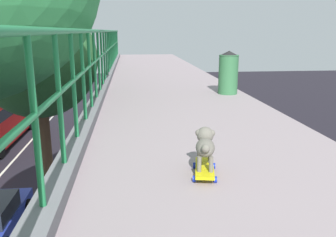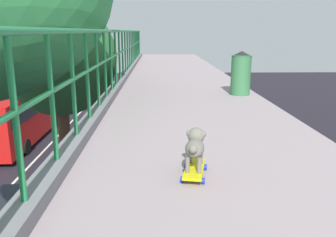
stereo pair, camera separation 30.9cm
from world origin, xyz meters
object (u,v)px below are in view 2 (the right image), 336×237
toy_skateboard (194,169)px  small_dog (195,145)px  litter_bin (241,73)px  city_bus (21,113)px  car_blue_fifth (15,212)px

toy_skateboard → small_dog: (0.01, 0.03, 0.21)m
litter_bin → city_bus: bearing=123.7°
small_dog → car_blue_fifth: bearing=122.1°
car_blue_fifth → litter_bin: size_ratio=5.31×
city_bus → small_dog: small_dog is taller
car_blue_fifth → city_bus: size_ratio=0.44×
litter_bin → toy_skateboard: bearing=-108.5°
car_blue_fifth → toy_skateboard: 12.12m
small_dog → litter_bin: (1.29, 3.85, 0.16)m
city_bus → small_dog: bearing=-64.6°
toy_skateboard → litter_bin: size_ratio=0.57×
city_bus → car_blue_fifth: bearing=-70.8°
toy_skateboard → litter_bin: bearing=71.5°
city_bus → toy_skateboard: toy_skateboard is taller
toy_skateboard → small_dog: 0.21m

